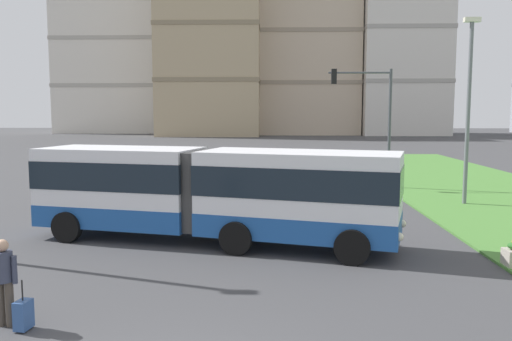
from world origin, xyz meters
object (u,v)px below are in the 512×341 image
Objects in this scene: articulated_bus at (212,192)px; apartment_tower_centre at (301,14)px; streetlight_median at (469,103)px; apartment_tower_west at (116,0)px; car_silver_hatch at (129,178)px; rolling_suitcase at (23,315)px; pedestrian_crossing at (4,276)px; traffic_light_far_right at (371,108)px; apartment_tower_westcentre at (211,32)px.

articulated_bus is 89.65m from apartment_tower_centre.
apartment_tower_centre is at bearing 92.18° from streetlight_median.
streetlight_median is 97.08m from apartment_tower_west.
streetlight_median is (16.21, -3.56, 3.83)m from car_silver_hatch.
streetlight_median is at bearing -64.86° from apartment_tower_west.
apartment_tower_west reaches higher than rolling_suitcase.
streetlight_median is 0.18× the size of apartment_tower_centre.
articulated_bus is 12.38× the size of rolling_suitcase.
car_silver_hatch is 80.29m from apartment_tower_centre.
streetlight_median is at bearing 45.03° from pedestrian_crossing.
car_silver_hatch is 13.47m from traffic_light_far_right.
pedestrian_crossing is at bearing -119.01° from traffic_light_far_right.
traffic_light_far_right reaches higher than articulated_bus.
pedestrian_crossing is 0.03× the size of apartment_tower_west.
car_silver_hatch is 0.55× the size of streetlight_median.
articulated_bus is 7.70m from rolling_suitcase.
streetlight_median reaches higher than rolling_suitcase.
traffic_light_far_right is at bearing -76.39° from apartment_tower_westcentre.
car_silver_hatch is at bearing 167.60° from streetlight_median.
apartment_tower_westcentre is at bearing 92.71° from car_silver_hatch.
streetlight_median is (13.96, 13.97, 3.58)m from pedestrian_crossing.
articulated_bus is 100.49m from apartment_tower_west.
rolling_suitcase is 0.15× the size of traffic_light_far_right.
apartment_tower_centre is (37.14, -5.89, -4.08)m from apartment_tower_west.
rolling_suitcase is at bearing -81.35° from car_silver_hatch.
rolling_suitcase is (-2.88, -7.02, -1.34)m from articulated_bus.
apartment_tower_west reaches higher than apartment_tower_westcentre.
apartment_tower_west is at bearing 171.00° from apartment_tower_centre.
apartment_tower_centre is (13.18, 76.13, 21.83)m from car_silver_hatch.
car_silver_hatch is at bearing 97.31° from pedestrian_crossing.
rolling_suitcase is (2.70, -17.74, -0.44)m from car_silver_hatch.
apartment_tower_centre reaches higher than traffic_light_far_right.
streetlight_median reaches higher than traffic_light_far_right.
streetlight_median is 81.76m from apartment_tower_centre.
apartment_tower_centre reaches higher than articulated_bus.
apartment_tower_west reaches higher than car_silver_hatch.
traffic_light_far_right is at bearing 7.14° from car_silver_hatch.
articulated_bus reaches higher than pedestrian_crossing.
streetlight_median is at bearing -57.18° from traffic_light_far_right.
apartment_tower_west reaches higher than apartment_tower_centre.
pedestrian_crossing is 0.85m from rolling_suitcase.
apartment_tower_centre is at bearing 85.00° from articulated_bus.
car_silver_hatch is at bearing -87.29° from apartment_tower_westcentre.
apartment_tower_west reaches higher than traffic_light_far_right.
articulated_bus is at bearing -83.62° from apartment_tower_westcentre.
streetlight_median is at bearing 46.37° from rolling_suitcase.
apartment_tower_westcentre is at bearing 105.18° from streetlight_median.
pedestrian_crossing is at bearing -82.69° from car_silver_hatch.
traffic_light_far_right is 76.71m from apartment_tower_centre.
apartment_tower_centre is (10.93, 93.66, 21.58)m from pedestrian_crossing.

